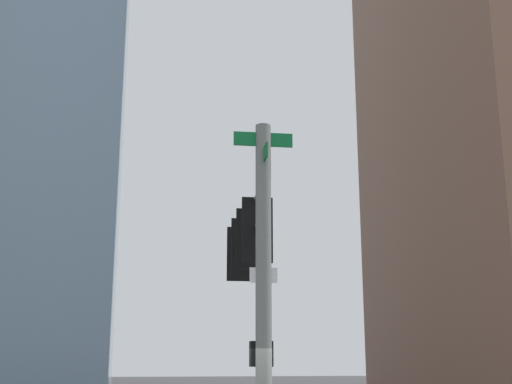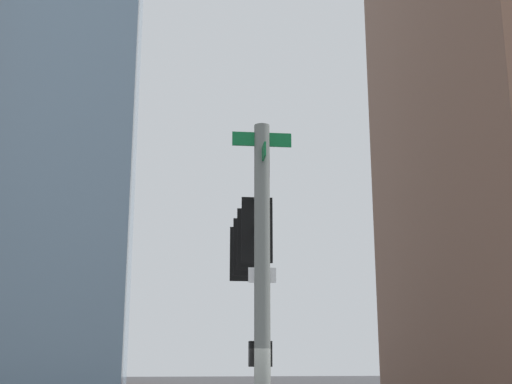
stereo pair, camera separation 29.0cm
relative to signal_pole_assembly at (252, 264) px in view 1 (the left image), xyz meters
name	(u,v)px [view 1 (the left image)]	position (x,y,z in m)	size (l,w,h in m)	color
signal_pole_assembly	(252,264)	(0.00, 0.00, 0.00)	(4.68, 1.00, 6.20)	slate
building_brick_farside	(16,153)	(58.11, 13.68, 19.06)	(22.81, 18.02, 46.17)	#845B47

